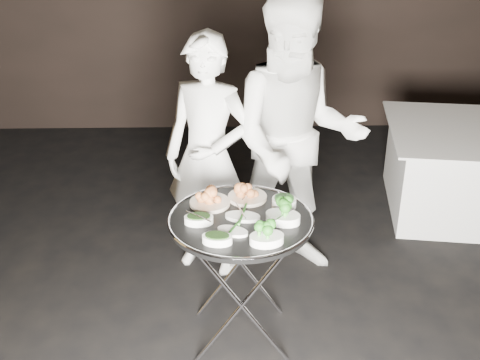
{
  "coord_description": "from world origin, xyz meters",
  "views": [
    {
      "loc": [
        -0.02,
        -2.64,
        2.39
      ],
      "look_at": [
        0.05,
        0.27,
        0.95
      ],
      "focal_mm": 45.0,
      "sensor_mm": 36.0,
      "label": 1
    }
  ],
  "objects_px": {
    "serving_tray": "(241,220)",
    "waiter_left": "(208,158)",
    "tray_stand": "(241,275)",
    "dining_table": "(463,170)",
    "waiter_right": "(296,141)"
  },
  "relations": [
    {
      "from": "serving_tray",
      "to": "waiter_left",
      "type": "xyz_separation_m",
      "value": [
        -0.19,
        0.77,
        0.02
      ]
    },
    {
      "from": "tray_stand",
      "to": "waiter_left",
      "type": "height_order",
      "value": "waiter_left"
    },
    {
      "from": "waiter_left",
      "to": "dining_table",
      "type": "relative_size",
      "value": 1.33
    },
    {
      "from": "waiter_right",
      "to": "dining_table",
      "type": "height_order",
      "value": "waiter_right"
    },
    {
      "from": "waiter_left",
      "to": "dining_table",
      "type": "bearing_deg",
      "value": 42.94
    },
    {
      "from": "serving_tray",
      "to": "waiter_right",
      "type": "bearing_deg",
      "value": 63.65
    },
    {
      "from": "dining_table",
      "to": "waiter_right",
      "type": "bearing_deg",
      "value": -152.07
    },
    {
      "from": "tray_stand",
      "to": "waiter_left",
      "type": "bearing_deg",
      "value": 103.91
    },
    {
      "from": "serving_tray",
      "to": "waiter_right",
      "type": "distance_m",
      "value": 0.84
    },
    {
      "from": "dining_table",
      "to": "serving_tray",
      "type": "bearing_deg",
      "value": -140.13
    },
    {
      "from": "waiter_left",
      "to": "waiter_right",
      "type": "relative_size",
      "value": 0.87
    },
    {
      "from": "serving_tray",
      "to": "dining_table",
      "type": "distance_m",
      "value": 2.39
    },
    {
      "from": "serving_tray",
      "to": "waiter_right",
      "type": "height_order",
      "value": "waiter_right"
    },
    {
      "from": "waiter_left",
      "to": "waiter_right",
      "type": "bearing_deg",
      "value": 20.5
    },
    {
      "from": "serving_tray",
      "to": "dining_table",
      "type": "xyz_separation_m",
      "value": [
        1.8,
        1.5,
        -0.44
      ]
    }
  ]
}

